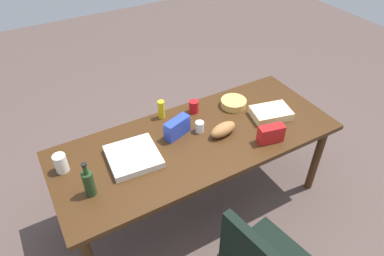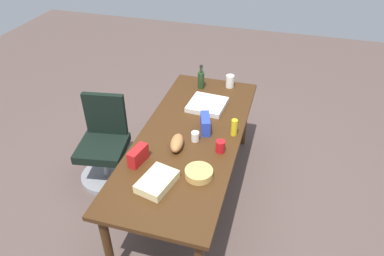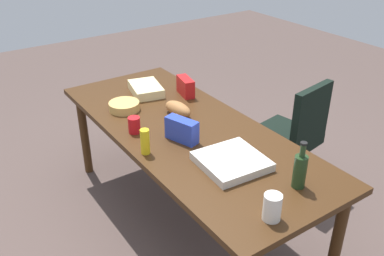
{
  "view_description": "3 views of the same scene",
  "coord_description": "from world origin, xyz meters",
  "px_view_note": "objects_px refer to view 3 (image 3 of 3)",
  "views": [
    {
      "loc": [
        -1.05,
        -1.76,
        2.56
      ],
      "look_at": [
        -0.01,
        0.07,
        0.84
      ],
      "focal_mm": 32.34,
      "sensor_mm": 36.0,
      "label": 1
    },
    {
      "loc": [
        2.52,
        0.74,
        2.75
      ],
      "look_at": [
        -0.08,
        -0.0,
        0.81
      ],
      "focal_mm": 33.51,
      "sensor_mm": 36.0,
      "label": 2
    },
    {
      "loc": [
        -2.1,
        1.39,
        2.15
      ],
      "look_at": [
        -0.11,
        0.03,
        0.85
      ],
      "focal_mm": 39.58,
      "sensor_mm": 36.0,
      "label": 3
    }
  ],
  "objects_px": {
    "chip_bowl": "(124,106)",
    "red_solo_cup": "(134,125)",
    "paper_cup": "(173,122)",
    "pizza_box": "(232,161)",
    "mayo_jar": "(272,207)",
    "bread_loaf": "(178,109)",
    "office_chair": "(288,146)",
    "mustard_bottle": "(145,142)",
    "wine_bottle": "(300,170)",
    "chip_bag_blue": "(182,130)",
    "sheet_cake": "(146,89)",
    "conference_table": "(187,139)",
    "chip_bag_red": "(186,87)"
  },
  "relations": [
    {
      "from": "chip_bowl",
      "to": "red_solo_cup",
      "type": "xyz_separation_m",
      "value": [
        -0.35,
        0.1,
        0.02
      ]
    },
    {
      "from": "paper_cup",
      "to": "pizza_box",
      "type": "height_order",
      "value": "paper_cup"
    },
    {
      "from": "mayo_jar",
      "to": "red_solo_cup",
      "type": "bearing_deg",
      "value": 7.12
    },
    {
      "from": "bread_loaf",
      "to": "mayo_jar",
      "type": "xyz_separation_m",
      "value": [
        -1.2,
        0.23,
        0.02
      ]
    },
    {
      "from": "office_chair",
      "to": "mustard_bottle",
      "type": "relative_size",
      "value": 5.75
    },
    {
      "from": "red_solo_cup",
      "to": "mustard_bottle",
      "type": "relative_size",
      "value": 0.68
    },
    {
      "from": "wine_bottle",
      "to": "chip_bag_blue",
      "type": "xyz_separation_m",
      "value": [
        0.77,
        0.25,
        -0.03
      ]
    },
    {
      "from": "sheet_cake",
      "to": "mustard_bottle",
      "type": "relative_size",
      "value": 1.98
    },
    {
      "from": "office_chair",
      "to": "mustard_bottle",
      "type": "bearing_deg",
      "value": 92.45
    },
    {
      "from": "paper_cup",
      "to": "wine_bottle",
      "type": "distance_m",
      "value": 0.97
    },
    {
      "from": "conference_table",
      "to": "mustard_bottle",
      "type": "distance_m",
      "value": 0.43
    },
    {
      "from": "mayo_jar",
      "to": "conference_table",
      "type": "bearing_deg",
      "value": -9.77
    },
    {
      "from": "mustard_bottle",
      "to": "wine_bottle",
      "type": "relative_size",
      "value": 0.59
    },
    {
      "from": "paper_cup",
      "to": "chip_bowl",
      "type": "bearing_deg",
      "value": 19.25
    },
    {
      "from": "mayo_jar",
      "to": "office_chair",
      "type": "bearing_deg",
      "value": -50.6
    },
    {
      "from": "office_chair",
      "to": "bread_loaf",
      "type": "height_order",
      "value": "office_chair"
    },
    {
      "from": "chip_bag_red",
      "to": "pizza_box",
      "type": "bearing_deg",
      "value": 161.26
    },
    {
      "from": "conference_table",
      "to": "paper_cup",
      "type": "bearing_deg",
      "value": 47.27
    },
    {
      "from": "paper_cup",
      "to": "sheet_cake",
      "type": "bearing_deg",
      "value": -11.78
    },
    {
      "from": "chip_bag_blue",
      "to": "wine_bottle",
      "type": "bearing_deg",
      "value": -162.25
    },
    {
      "from": "red_solo_cup",
      "to": "chip_bag_blue",
      "type": "xyz_separation_m",
      "value": [
        -0.27,
        -0.2,
        0.02
      ]
    },
    {
      "from": "pizza_box",
      "to": "sheet_cake",
      "type": "xyz_separation_m",
      "value": [
        1.2,
        -0.09,
        0.01
      ]
    },
    {
      "from": "red_solo_cup",
      "to": "chip_bag_blue",
      "type": "bearing_deg",
      "value": -142.78
    },
    {
      "from": "red_solo_cup",
      "to": "mustard_bottle",
      "type": "distance_m",
      "value": 0.28
    },
    {
      "from": "chip_bag_red",
      "to": "bread_loaf",
      "type": "bearing_deg",
      "value": 137.93
    },
    {
      "from": "paper_cup",
      "to": "chip_bag_red",
      "type": "relative_size",
      "value": 0.45
    },
    {
      "from": "mustard_bottle",
      "to": "chip_bag_blue",
      "type": "bearing_deg",
      "value": -88.58
    },
    {
      "from": "sheet_cake",
      "to": "mayo_jar",
      "type": "distance_m",
      "value": 1.69
    },
    {
      "from": "red_solo_cup",
      "to": "bread_loaf",
      "type": "relative_size",
      "value": 0.46
    },
    {
      "from": "office_chair",
      "to": "red_solo_cup",
      "type": "xyz_separation_m",
      "value": [
        0.21,
        1.28,
        0.48
      ]
    },
    {
      "from": "chip_bag_blue",
      "to": "conference_table",
      "type": "bearing_deg",
      "value": -44.54
    },
    {
      "from": "conference_table",
      "to": "office_chair",
      "type": "distance_m",
      "value": 1.03
    },
    {
      "from": "chip_bowl",
      "to": "bread_loaf",
      "type": "distance_m",
      "value": 0.41
    },
    {
      "from": "sheet_cake",
      "to": "wine_bottle",
      "type": "xyz_separation_m",
      "value": [
        -1.56,
        -0.07,
        0.07
      ]
    },
    {
      "from": "paper_cup",
      "to": "chip_bowl",
      "type": "relative_size",
      "value": 0.4
    },
    {
      "from": "paper_cup",
      "to": "red_solo_cup",
      "type": "height_order",
      "value": "red_solo_cup"
    },
    {
      "from": "mayo_jar",
      "to": "mustard_bottle",
      "type": "bearing_deg",
      "value": 13.49
    },
    {
      "from": "pizza_box",
      "to": "mayo_jar",
      "type": "bearing_deg",
      "value": 168.09
    },
    {
      "from": "office_chair",
      "to": "chip_bag_red",
      "type": "bearing_deg",
      "value": 50.75
    },
    {
      "from": "sheet_cake",
      "to": "chip_bag_blue",
      "type": "bearing_deg",
      "value": 167.54
    },
    {
      "from": "sheet_cake",
      "to": "chip_bag_red",
      "type": "distance_m",
      "value": 0.32
    },
    {
      "from": "red_solo_cup",
      "to": "mayo_jar",
      "type": "relative_size",
      "value": 0.78
    },
    {
      "from": "conference_table",
      "to": "wine_bottle",
      "type": "distance_m",
      "value": 0.91
    },
    {
      "from": "chip_bowl",
      "to": "bread_loaf",
      "type": "xyz_separation_m",
      "value": [
        -0.3,
        -0.28,
        0.02
      ]
    },
    {
      "from": "mayo_jar",
      "to": "chip_bag_blue",
      "type": "xyz_separation_m",
      "value": [
        0.88,
        -0.06,
        0.0
      ]
    },
    {
      "from": "bread_loaf",
      "to": "chip_bag_red",
      "type": "relative_size",
      "value": 1.2
    },
    {
      "from": "office_chair",
      "to": "mayo_jar",
      "type": "xyz_separation_m",
      "value": [
        -0.93,
        1.13,
        0.5
      ]
    },
    {
      "from": "office_chair",
      "to": "chip_bag_blue",
      "type": "height_order",
      "value": "chip_bag_blue"
    },
    {
      "from": "conference_table",
      "to": "mayo_jar",
      "type": "xyz_separation_m",
      "value": [
        -1.0,
        0.17,
        0.15
      ]
    },
    {
      "from": "conference_table",
      "to": "mustard_bottle",
      "type": "height_order",
      "value": "mustard_bottle"
    }
  ]
}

